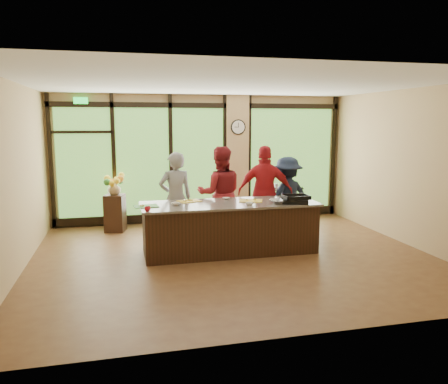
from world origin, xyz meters
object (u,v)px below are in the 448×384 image
cook_right (287,197)px  bar_cart (285,200)px  cook_left (176,198)px  roasting_pan (296,201)px  island_base (230,228)px  flower_stand (115,213)px

cook_right → bar_cart: size_ratio=1.69×
cook_left → roasting_pan: size_ratio=3.97×
island_base → roasting_pan: 1.30m
island_base → flower_stand: island_base is taller
cook_left → flower_stand: cook_left is taller
island_base → bar_cart: size_ratio=3.16×
island_base → cook_left: cook_left is taller
flower_stand → bar_cart: 3.83m
cook_left → cook_right: bearing=173.3°
roasting_pan → cook_left: bearing=174.5°
roasting_pan → bar_cart: (0.60, 2.03, -0.37)m
island_base → cook_right: size_ratio=1.87×
island_base → cook_left: bearing=137.1°
cook_left → cook_right: 2.33m
bar_cart → flower_stand: bearing=166.8°
cook_left → bar_cart: bearing=-168.8°
island_base → cook_left: 1.29m
bar_cart → roasting_pan: bearing=-114.3°
cook_right → island_base: bearing=15.8°
cook_left → flower_stand: 1.79m
cook_right → cook_left: bearing=-13.8°
island_base → flower_stand: (-2.06, 2.07, -0.03)m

